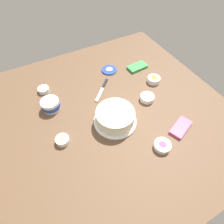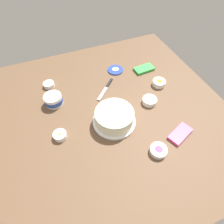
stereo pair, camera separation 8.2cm
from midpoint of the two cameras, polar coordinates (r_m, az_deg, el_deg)
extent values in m
plane|color=brown|center=(1.24, 1.55, -0.05)|extent=(1.54, 1.54, 0.00)
cylinder|color=white|center=(1.19, 2.62, -2.94)|extent=(0.27, 0.27, 0.01)
cylinder|color=pink|center=(1.16, 2.69, -1.83)|extent=(0.22, 0.22, 0.06)
cylinder|color=white|center=(1.15, 2.70, -1.68)|extent=(0.24, 0.24, 0.07)
ellipsoid|color=white|center=(1.12, 2.78, -0.29)|extent=(0.24, 0.24, 0.03)
cylinder|color=white|center=(1.31, -15.70, 3.53)|extent=(0.12, 0.12, 0.07)
cylinder|color=#2347B2|center=(1.32, -15.67, 3.43)|extent=(0.12, 0.12, 0.03)
cylinder|color=white|center=(1.29, -15.98, 4.42)|extent=(0.10, 0.10, 0.01)
cylinder|color=#233DAD|center=(1.54, 2.60, 12.58)|extent=(0.12, 0.12, 0.01)
ellipsoid|color=white|center=(1.54, 2.61, 12.81)|extent=(0.05, 0.05, 0.01)
cube|color=silver|center=(1.35, -1.13, 5.59)|extent=(0.11, 0.11, 0.00)
cube|color=black|center=(1.42, 0.81, 8.72)|extent=(0.08, 0.08, 0.01)
cylinder|color=white|center=(1.11, 15.98, -11.29)|extent=(0.10, 0.10, 0.03)
cylinder|color=#B251C6|center=(1.11, 16.01, -11.22)|extent=(0.08, 0.08, 0.01)
ellipsoid|color=#B251C6|center=(1.10, 16.09, -11.05)|extent=(0.07, 0.07, 0.02)
cylinder|color=white|center=(1.46, -17.10, 7.89)|extent=(0.08, 0.08, 0.03)
cylinder|color=blue|center=(1.46, -17.10, 7.88)|extent=(0.07, 0.07, 0.01)
ellipsoid|color=blue|center=(1.46, -17.16, 8.08)|extent=(0.05, 0.05, 0.02)
cylinder|color=white|center=(1.32, 13.08, 3.27)|extent=(0.10, 0.10, 0.04)
cylinder|color=pink|center=(1.32, 13.08, 3.27)|extent=(0.08, 0.08, 0.01)
ellipsoid|color=pink|center=(1.31, 13.13, 3.47)|extent=(0.07, 0.07, 0.02)
cylinder|color=white|center=(1.15, -13.55, -7.02)|extent=(0.08, 0.08, 0.04)
cylinder|color=yellow|center=(1.15, -13.57, -6.96)|extent=(0.07, 0.07, 0.01)
ellipsoid|color=yellow|center=(1.14, -13.64, -6.77)|extent=(0.06, 0.06, 0.02)
cylinder|color=white|center=(1.46, 15.64, 8.45)|extent=(0.09, 0.09, 0.04)
cylinder|color=orange|center=(1.46, 15.69, 8.60)|extent=(0.08, 0.08, 0.01)
ellipsoid|color=orange|center=(1.45, 15.74, 8.81)|extent=(0.07, 0.07, 0.02)
cube|color=#E53D8E|center=(1.22, 21.82, -6.28)|extent=(0.17, 0.13, 0.02)
cube|color=green|center=(1.57, 11.21, 12.67)|extent=(0.16, 0.09, 0.02)
camera|label=1|loc=(0.04, -88.04, 2.45)|focal=30.10mm
camera|label=2|loc=(0.04, 91.96, -2.45)|focal=30.10mm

